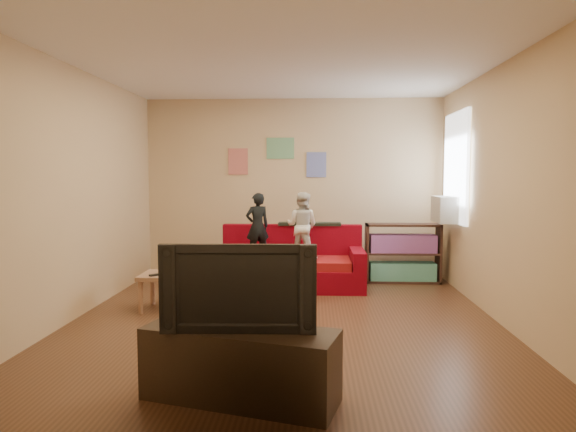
{
  "coord_description": "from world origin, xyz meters",
  "views": [
    {
      "loc": [
        0.3,
        -5.37,
        1.55
      ],
      "look_at": [
        0.0,
        0.8,
        1.05
      ],
      "focal_mm": 32.0,
      "sensor_mm": 36.0,
      "label": 1
    }
  ],
  "objects_px": {
    "bookshelf": "(402,256)",
    "tv_stand": "(240,365)",
    "television": "(240,286)",
    "child_b": "(302,226)",
    "coffee_table": "(183,279)",
    "file_box": "(349,277)",
    "child_a": "(257,226)",
    "sofa": "(291,266)"
  },
  "relations": [
    {
      "from": "bookshelf",
      "to": "tv_stand",
      "type": "distance_m",
      "value": 4.37
    },
    {
      "from": "tv_stand",
      "to": "television",
      "type": "xyz_separation_m",
      "value": [
        0.0,
        0.0,
        0.55
      ]
    },
    {
      "from": "child_b",
      "to": "tv_stand",
      "type": "relative_size",
      "value": 0.68
    },
    {
      "from": "coffee_table",
      "to": "television",
      "type": "distance_m",
      "value": 2.57
    },
    {
      "from": "coffee_table",
      "to": "file_box",
      "type": "height_order",
      "value": "coffee_table"
    },
    {
      "from": "bookshelf",
      "to": "television",
      "type": "height_order",
      "value": "television"
    },
    {
      "from": "child_a",
      "to": "child_b",
      "type": "relative_size",
      "value": 0.99
    },
    {
      "from": "television",
      "to": "sofa",
      "type": "bearing_deg",
      "value": 85.0
    },
    {
      "from": "sofa",
      "to": "bookshelf",
      "type": "height_order",
      "value": "sofa"
    },
    {
      "from": "sofa",
      "to": "file_box",
      "type": "bearing_deg",
      "value": -4.26
    },
    {
      "from": "file_box",
      "to": "television",
      "type": "relative_size",
      "value": 0.42
    },
    {
      "from": "sofa",
      "to": "tv_stand",
      "type": "xyz_separation_m",
      "value": [
        -0.2,
        -3.59,
        -0.04
      ]
    },
    {
      "from": "coffee_table",
      "to": "television",
      "type": "bearing_deg",
      "value": -66.8
    },
    {
      "from": "child_a",
      "to": "sofa",
      "type": "bearing_deg",
      "value": 175.35
    },
    {
      "from": "child_a",
      "to": "tv_stand",
      "type": "bearing_deg",
      "value": 69.23
    },
    {
      "from": "television",
      "to": "bookshelf",
      "type": "bearing_deg",
      "value": 64.06
    },
    {
      "from": "child_b",
      "to": "television",
      "type": "distance_m",
      "value": 3.44
    },
    {
      "from": "file_box",
      "to": "tv_stand",
      "type": "distance_m",
      "value": 3.67
    },
    {
      "from": "file_box",
      "to": "coffee_table",
      "type": "bearing_deg",
      "value": -148.6
    },
    {
      "from": "sofa",
      "to": "child_b",
      "type": "xyz_separation_m",
      "value": [
        0.15,
        -0.17,
        0.57
      ]
    },
    {
      "from": "sofa",
      "to": "coffee_table",
      "type": "height_order",
      "value": "sofa"
    },
    {
      "from": "sofa",
      "to": "coffee_table",
      "type": "bearing_deg",
      "value": -133.38
    },
    {
      "from": "coffee_table",
      "to": "bookshelf",
      "type": "height_order",
      "value": "bookshelf"
    },
    {
      "from": "child_a",
      "to": "file_box",
      "type": "height_order",
      "value": "child_a"
    },
    {
      "from": "sofa",
      "to": "child_b",
      "type": "distance_m",
      "value": 0.62
    },
    {
      "from": "child_a",
      "to": "child_b",
      "type": "xyz_separation_m",
      "value": [
        0.6,
        0.0,
        0.01
      ]
    },
    {
      "from": "sofa",
      "to": "coffee_table",
      "type": "relative_size",
      "value": 2.11
    },
    {
      "from": "bookshelf",
      "to": "television",
      "type": "relative_size",
      "value": 1.02
    },
    {
      "from": "sofa",
      "to": "child_b",
      "type": "relative_size",
      "value": 2.18
    },
    {
      "from": "child_b",
      "to": "tv_stand",
      "type": "distance_m",
      "value": 3.49
    },
    {
      "from": "child_b",
      "to": "television",
      "type": "bearing_deg",
      "value": 104.63
    },
    {
      "from": "tv_stand",
      "to": "television",
      "type": "distance_m",
      "value": 0.55
    },
    {
      "from": "child_a",
      "to": "file_box",
      "type": "bearing_deg",
      "value": 160.07
    },
    {
      "from": "bookshelf",
      "to": "tv_stand",
      "type": "bearing_deg",
      "value": -114.13
    },
    {
      "from": "child_a",
      "to": "television",
      "type": "relative_size",
      "value": 0.86
    },
    {
      "from": "coffee_table",
      "to": "sofa",
      "type": "bearing_deg",
      "value": 46.62
    },
    {
      "from": "sofa",
      "to": "television",
      "type": "relative_size",
      "value": 1.91
    },
    {
      "from": "child_b",
      "to": "file_box",
      "type": "xyz_separation_m",
      "value": [
        0.63,
        0.11,
        -0.71
      ]
    },
    {
      "from": "tv_stand",
      "to": "television",
      "type": "bearing_deg",
      "value": 0.0
    },
    {
      "from": "child_b",
      "to": "tv_stand",
      "type": "bearing_deg",
      "value": 104.63
    },
    {
      "from": "sofa",
      "to": "coffee_table",
      "type": "xyz_separation_m",
      "value": [
        -1.2,
        -1.27,
        0.07
      ]
    },
    {
      "from": "sofa",
      "to": "bookshelf",
      "type": "distance_m",
      "value": 1.64
    }
  ]
}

